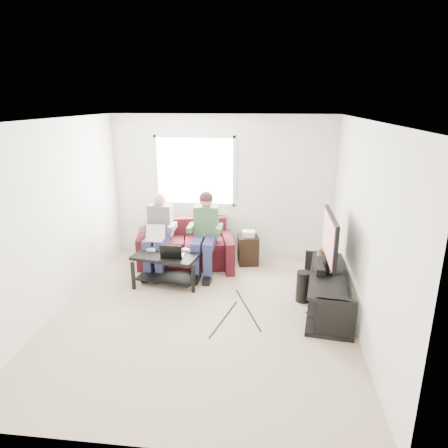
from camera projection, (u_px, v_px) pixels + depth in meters
The scene contains 26 objects.
floor at pixel (203, 314), 5.51m from camera, with size 4.50×4.50×0.00m, color tan.
ceiling at pixel (200, 120), 4.74m from camera, with size 4.50×4.50×0.00m, color white.
wall_back at pixel (222, 188), 7.26m from camera, with size 4.50×4.50×0.00m, color silver.
wall_front at pixel (151, 313), 2.99m from camera, with size 4.50×4.50×0.00m, color silver.
wall_left at pixel (55, 219), 5.34m from camera, with size 4.50×4.50×0.00m, color silver.
wall_right at pixel (362, 230), 4.91m from camera, with size 4.50×4.50×0.00m, color silver.
window at pixel (195, 171), 7.21m from camera, with size 1.48×0.04×1.28m.
sofa at pixel (185, 248), 7.10m from camera, with size 1.86×1.07×0.80m.
person_left at pixel (158, 230), 6.75m from camera, with size 0.40×0.71×1.32m.
person_right at pixel (205, 228), 6.66m from camera, with size 0.40×0.71×1.37m.
laptop_silver at pixel (154, 236), 6.53m from camera, with size 0.32×0.22×0.24m, color silver, non-canonical shape.
coffee_table at pixel (167, 262), 6.34m from camera, with size 1.10×0.79×0.50m.
laptop_black at pixel (173, 249), 6.18m from camera, with size 0.34×0.24×0.24m, color black, non-canonical shape.
controller_a at pixel (152, 249), 6.44m from camera, with size 0.14×0.09×0.04m, color silver.
controller_b at pixel (163, 248), 6.48m from camera, with size 0.14×0.09×0.04m, color black.
controller_c at pixel (187, 250), 6.40m from camera, with size 0.14×0.09×0.04m, color gray.
tv_stand at pixel (327, 292), 5.60m from camera, with size 0.71×1.69×0.54m.
tv at pixel (330, 239), 5.47m from camera, with size 0.12×1.10×0.81m.
soundbar at pixel (319, 266), 5.60m from camera, with size 0.12×0.50×0.10m, color black.
drink_cup at pixel (320, 252), 6.10m from camera, with size 0.08×0.08×0.12m, color #A26D45.
console_white at pixel (331, 301), 5.20m from camera, with size 0.30×0.22×0.06m, color silver.
console_grey at pixel (324, 278), 5.86m from camera, with size 0.34×0.26×0.08m, color gray.
console_black at pixel (328, 289), 5.53m from camera, with size 0.38×0.30×0.07m, color black.
subwoofer at pixel (303, 287), 5.80m from camera, with size 0.20×0.20×0.46m, color black.
keyboard_floor at pixel (317, 319), 5.35m from camera, with size 0.14×0.41×0.02m, color black.
end_table at pixel (248, 249), 7.14m from camera, with size 0.35×0.35×0.62m.
Camera 1 is at (0.85, -4.83, 2.82)m, focal length 32.00 mm.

